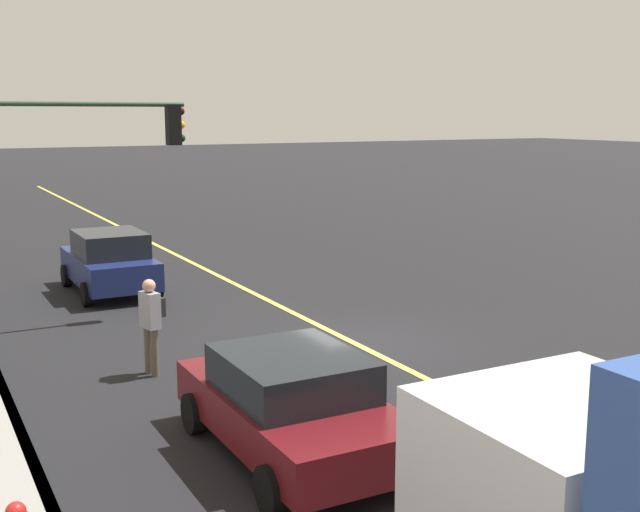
{
  "coord_description": "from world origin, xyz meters",
  "views": [
    {
      "loc": [
        -13.49,
        8.0,
        4.65
      ],
      "look_at": [
        0.92,
        0.3,
        1.7
      ],
      "focal_mm": 44.55,
      "sensor_mm": 36.0,
      "label": 1
    }
  ],
  "objects_px": {
    "pedestrian_with_backpack": "(151,319)",
    "traffic_light_mast": "(55,164)",
    "car_navy": "(110,262)",
    "car_maroon": "(291,403)"
  },
  "relations": [
    {
      "from": "car_maroon",
      "to": "traffic_light_mast",
      "type": "height_order",
      "value": "traffic_light_mast"
    },
    {
      "from": "pedestrian_with_backpack",
      "to": "traffic_light_mast",
      "type": "height_order",
      "value": "traffic_light_mast"
    },
    {
      "from": "car_maroon",
      "to": "pedestrian_with_backpack",
      "type": "xyz_separation_m",
      "value": [
        4.25,
        0.7,
        0.28
      ]
    },
    {
      "from": "car_maroon",
      "to": "traffic_light_mast",
      "type": "distance_m",
      "value": 8.84
    },
    {
      "from": "car_navy",
      "to": "traffic_light_mast",
      "type": "height_order",
      "value": "traffic_light_mast"
    },
    {
      "from": "car_navy",
      "to": "car_maroon",
      "type": "bearing_deg",
      "value": 178.83
    },
    {
      "from": "pedestrian_with_backpack",
      "to": "car_navy",
      "type": "bearing_deg",
      "value": -7.55
    },
    {
      "from": "car_navy",
      "to": "traffic_light_mast",
      "type": "distance_m",
      "value": 4.46
    },
    {
      "from": "car_navy",
      "to": "car_maroon",
      "type": "xyz_separation_m",
      "value": [
        -11.27,
        0.23,
        -0.08
      ]
    },
    {
      "from": "traffic_light_mast",
      "to": "pedestrian_with_backpack",
      "type": "bearing_deg",
      "value": -168.43
    }
  ]
}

